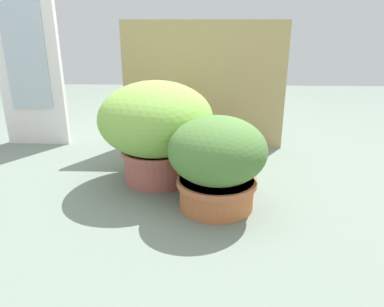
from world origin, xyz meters
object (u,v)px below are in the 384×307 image
Objects in this scene: grass_planter at (156,126)px; leafy_planter at (217,161)px; cat at (210,168)px; mushroom_ornament_red at (161,167)px.

leafy_planter is (0.27, -0.26, -0.07)m from grass_planter.
cat is (-0.03, 0.12, -0.08)m from leafy_planter.
leafy_planter reaches higher than cat.
grass_planter is at bearing 136.43° from leafy_planter.
mushroom_ornament_red is at bearing 142.01° from leafy_planter.
leafy_planter is 1.03× the size of cat.
leafy_planter reaches higher than mushroom_ornament_red.
grass_planter is at bearing 149.79° from cat.
grass_planter is 1.39× the size of cat.
mushroom_ornament_red is (-0.22, 0.08, -0.03)m from cat.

